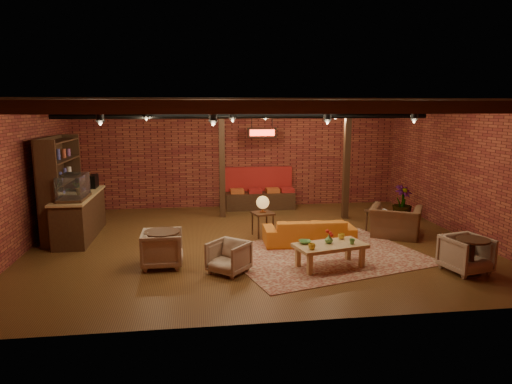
{
  "coord_description": "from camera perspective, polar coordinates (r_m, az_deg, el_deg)",
  "views": [
    {
      "loc": [
        -1.3,
        -10.07,
        3.08
      ],
      "look_at": [
        0.04,
        0.2,
        1.15
      ],
      "focal_mm": 32.0,
      "sensor_mm": 36.0,
      "label": 1
    }
  ],
  "objects": [
    {
      "name": "floor",
      "position": [
        10.61,
        -0.09,
        -6.31
      ],
      "size": [
        10.0,
        10.0,
        0.0
      ],
      "primitive_type": "plane",
      "color": "#402410",
      "rests_on": "ground"
    },
    {
      "name": "plant_counter",
      "position": [
        11.73,
        -20.66,
        0.76
      ],
      "size": [
        0.35,
        0.39,
        0.3
      ],
      "primitive_type": "imported",
      "color": "#337F33",
      "rests_on": "service_counter"
    },
    {
      "name": "service_counter",
      "position": [
        11.64,
        -21.22,
        -1.46
      ],
      "size": [
        0.8,
        2.5,
        1.6
      ],
      "primitive_type": null,
      "color": "#321910",
      "rests_on": "ground"
    },
    {
      "name": "wall_right",
      "position": [
        11.97,
        24.41,
        2.52
      ],
      "size": [
        0.02,
        8.0,
        3.2
      ],
      "primitive_type": "cube",
      "color": "maroon",
      "rests_on": "ground"
    },
    {
      "name": "armchair_b",
      "position": [
        8.66,
        -3.45,
        -7.94
      ],
      "size": [
        0.89,
        0.89,
        0.67
      ],
      "primitive_type": "imported",
      "rotation": [
        0.0,
        0.0,
        -0.7
      ],
      "color": "beige",
      "rests_on": "floor"
    },
    {
      "name": "plant_tall",
      "position": [
        13.16,
        18.05,
        2.77
      ],
      "size": [
        2.08,
        2.08,
        2.83
      ],
      "primitive_type": "imported",
      "rotation": [
        0.0,
        0.0,
        0.4
      ],
      "color": "#4C7F4C",
      "rests_on": "floor"
    },
    {
      "name": "side_table_book",
      "position": [
        11.72,
        15.1,
        -2.43
      ],
      "size": [
        0.65,
        0.65,
        0.58
      ],
      "rotation": [
        0.0,
        0.0,
        0.37
      ],
      "color": "#321910",
      "rests_on": "floor"
    },
    {
      "name": "ceiling_spotlights",
      "position": [
        10.15,
        -0.1,
        9.33
      ],
      "size": [
        6.4,
        4.4,
        0.28
      ],
      "primitive_type": null,
      "color": "black",
      "rests_on": "ceiling"
    },
    {
      "name": "coffee_table",
      "position": [
        9.01,
        9.15,
        -6.76
      ],
      "size": [
        1.5,
        1.0,
        0.72
      ],
      "rotation": [
        0.0,
        0.0,
        0.25
      ],
      "color": "#A67E4D",
      "rests_on": "floor"
    },
    {
      "name": "ceiling",
      "position": [
        10.15,
        -0.1,
        11.25
      ],
      "size": [
        10.0,
        8.0,
        0.02
      ],
      "primitive_type": "cube",
      "color": "black",
      "rests_on": "wall_back"
    },
    {
      "name": "side_table_lamp",
      "position": [
        10.95,
        0.85,
        -1.7
      ],
      "size": [
        0.58,
        0.58,
        0.99
      ],
      "rotation": [
        0.0,
        0.0,
        0.27
      ],
      "color": "#321910",
      "rests_on": "floor"
    },
    {
      "name": "shelving_hutch",
      "position": [
        11.77,
        -23.13,
        0.52
      ],
      "size": [
        0.52,
        2.0,
        2.4
      ],
      "primitive_type": null,
      "color": "#321910",
      "rests_on": "ground"
    },
    {
      "name": "sofa",
      "position": [
        10.47,
        6.62,
        -4.91
      ],
      "size": [
        2.06,
        0.85,
        0.6
      ],
      "primitive_type": "imported",
      "rotation": [
        0.0,
        0.0,
        3.11
      ],
      "color": "#C8671B",
      "rests_on": "floor"
    },
    {
      "name": "ceiling_beams",
      "position": [
        10.15,
        -0.1,
        10.57
      ],
      "size": [
        9.8,
        6.4,
        0.22
      ],
      "primitive_type": null,
      "color": "#321910",
      "rests_on": "ceiling"
    },
    {
      "name": "wall_front",
      "position": [
        6.38,
        4.53,
        -2.87
      ],
      "size": [
        10.0,
        0.02,
        3.2
      ],
      "primitive_type": "cube",
      "color": "maroon",
      "rests_on": "ground"
    },
    {
      "name": "service_sign",
      "position": [
        13.32,
        0.76,
        7.42
      ],
      "size": [
        0.86,
        0.06,
        0.3
      ],
      "primitive_type": "cube",
      "color": "#FF3219",
      "rests_on": "ceiling"
    },
    {
      "name": "armchair_a",
      "position": [
        9.14,
        -11.61,
        -6.73
      ],
      "size": [
        0.73,
        0.77,
        0.79
      ],
      "primitive_type": "imported",
      "rotation": [
        0.0,
        0.0,
        1.58
      ],
      "color": "beige",
      "rests_on": "floor"
    },
    {
      "name": "banquette",
      "position": [
        13.99,
        0.48,
        -0.06
      ],
      "size": [
        2.1,
        0.7,
        1.0
      ],
      "primitive_type": null,
      "color": "maroon",
      "rests_on": "ground"
    },
    {
      "name": "ceiling_pipe",
      "position": [
        11.74,
        -1.11,
        9.44
      ],
      "size": [
        9.6,
        0.12,
        0.12
      ],
      "primitive_type": "cylinder",
      "rotation": [
        0.0,
        1.57,
        0.0
      ],
      "color": "black",
      "rests_on": "ceiling"
    },
    {
      "name": "round_table_left",
      "position": [
        9.1,
        -11.63,
        -6.23
      ],
      "size": [
        0.69,
        0.69,
        0.72
      ],
      "color": "#321910",
      "rests_on": "floor"
    },
    {
      "name": "armchair_far",
      "position": [
        9.52,
        24.81,
        -6.88
      ],
      "size": [
        0.89,
        0.85,
        0.77
      ],
      "primitive_type": "imported",
      "rotation": [
        0.0,
        0.0,
        0.22
      ],
      "color": "beige",
      "rests_on": "floor"
    },
    {
      "name": "post_left",
      "position": [
        12.77,
        -4.28,
        3.88
      ],
      "size": [
        0.16,
        0.16,
        3.2
      ],
      "primitive_type": "cube",
      "color": "#321910",
      "rests_on": "ground"
    },
    {
      "name": "wall_left",
      "position": [
        10.83,
        -27.37,
        1.52
      ],
      "size": [
        0.02,
        8.0,
        3.2
      ],
      "primitive_type": "cube",
      "color": "maroon",
      "rests_on": "ground"
    },
    {
      "name": "post_right",
      "position": [
        12.83,
        11.26,
        3.74
      ],
      "size": [
        0.16,
        0.16,
        3.2
      ],
      "primitive_type": "cube",
      "color": "#321910",
      "rests_on": "ground"
    },
    {
      "name": "wall_back",
      "position": [
        14.2,
        -2.17,
        4.58
      ],
      "size": [
        10.0,
        0.02,
        3.2
      ],
      "primitive_type": "cube",
      "color": "maroon",
      "rests_on": "ground"
    },
    {
      "name": "armchair_right",
      "position": [
        11.42,
        17.08,
        -2.97
      ],
      "size": [
        1.36,
        1.21,
        1.0
      ],
      "primitive_type": "imported",
      "rotation": [
        0.0,
        0.0,
        2.61
      ],
      "color": "brown",
      "rests_on": "floor"
    },
    {
      "name": "rug",
      "position": [
        9.84,
        8.51,
        -7.75
      ],
      "size": [
        4.58,
        3.94,
        0.01
      ],
      "primitive_type": "cube",
      "rotation": [
        0.0,
        0.0,
        0.28
      ],
      "color": "maroon",
      "rests_on": "floor"
    },
    {
      "name": "round_table_right",
      "position": [
        9.36,
        25.4,
        -6.69
      ],
      "size": [
        0.6,
        0.6,
        0.7
      ],
      "color": "#321910",
      "rests_on": "floor"
    }
  ]
}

